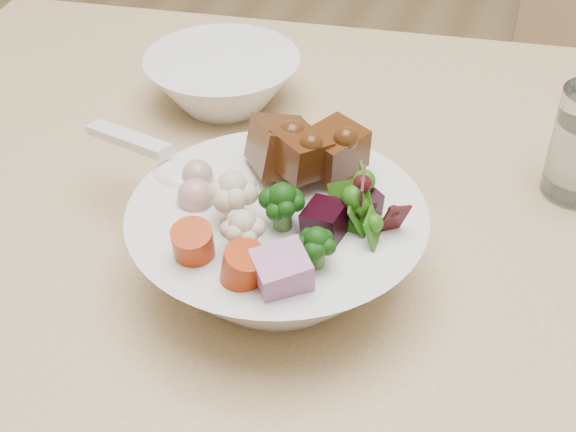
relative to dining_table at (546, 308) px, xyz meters
The scene contains 4 objects.
dining_table is the anchor object (origin of this frame).
food_bowl 0.27m from the dining_table, 152.51° to the right, with size 0.24×0.24×0.13m.
soup_spoon 0.37m from the dining_table, 164.92° to the right, with size 0.15×0.08×0.03m.
side_bowl 0.41m from the dining_table, 160.95° to the left, with size 0.17×0.17×0.06m, color white, non-canonical shape.
Camera 1 is at (0.05, -0.68, 1.14)m, focal length 50.00 mm.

